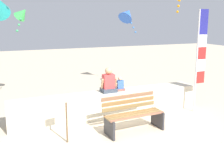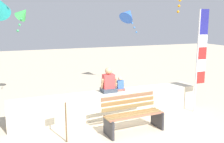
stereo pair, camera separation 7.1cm
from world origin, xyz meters
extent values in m
plane|color=beige|center=(0.00, 0.00, 0.00)|extent=(40.00, 40.00, 0.00)
cube|color=beige|center=(0.00, 1.15, 0.35)|extent=(5.55, 0.64, 0.70)
cube|color=#945D44|center=(0.17, -0.30, 0.45)|extent=(1.50, 0.15, 0.03)
cube|color=olive|center=(0.16, -0.19, 0.45)|extent=(1.50, 0.15, 0.03)
cube|color=olive|center=(0.15, -0.08, 0.45)|extent=(1.50, 0.15, 0.03)
cube|color=olive|center=(0.15, 0.03, 0.45)|extent=(1.50, 0.15, 0.03)
cube|color=olive|center=(0.14, 0.14, 0.57)|extent=(1.50, 0.13, 0.10)
cube|color=olive|center=(0.14, 0.16, 0.70)|extent=(1.50, 0.13, 0.10)
cube|color=#885E44|center=(0.14, 0.19, 0.83)|extent=(1.50, 0.13, 0.10)
cube|color=#2D2D33|center=(-0.53, -0.17, 0.23)|extent=(0.08, 0.53, 0.45)
cube|color=#2D2D33|center=(0.85, -0.10, 0.23)|extent=(0.08, 0.53, 0.45)
cube|color=#353F4C|center=(0.00, 1.19, 0.76)|extent=(0.42, 0.35, 0.12)
cube|color=#D23D3D|center=(0.00, 1.19, 1.02)|extent=(0.33, 0.21, 0.40)
cylinder|color=tan|center=(-0.20, 1.17, 0.97)|extent=(0.07, 0.16, 0.29)
cylinder|color=tan|center=(0.20, 1.17, 0.97)|extent=(0.07, 0.16, 0.29)
sphere|color=tan|center=(0.00, 1.19, 1.32)|extent=(0.20, 0.20, 0.20)
cube|color=brown|center=(0.36, 1.19, 0.74)|extent=(0.25, 0.21, 0.07)
cube|color=#355CA6|center=(0.36, 1.19, 0.89)|extent=(0.19, 0.13, 0.24)
cylinder|color=#DEAE84|center=(0.24, 1.18, 0.86)|extent=(0.04, 0.10, 0.18)
cylinder|color=#DEAE84|center=(0.48, 1.18, 0.86)|extent=(0.04, 0.10, 0.18)
sphere|color=#DEAE84|center=(0.36, 1.19, 1.07)|extent=(0.12, 0.12, 0.12)
cylinder|color=#B7B7BC|center=(2.51, 0.47, 1.52)|extent=(0.05, 0.05, 3.05)
cube|color=red|center=(2.68, 0.47, 1.05)|extent=(0.30, 0.02, 0.36)
cube|color=white|center=(2.68, 0.47, 1.42)|extent=(0.30, 0.02, 0.36)
cube|color=red|center=(2.68, 0.47, 1.78)|extent=(0.30, 0.02, 0.36)
cube|color=white|center=(2.68, 0.47, 2.14)|extent=(0.30, 0.02, 0.36)
cube|color=navy|center=(2.68, 0.47, 2.50)|extent=(0.30, 0.02, 0.36)
cube|color=navy|center=(2.68, 0.47, 2.86)|extent=(0.30, 0.02, 0.36)
cone|color=blue|center=(2.11, 4.34, 2.98)|extent=(0.96, 0.91, 0.76)
sphere|color=#3672C5|center=(2.17, 4.26, 2.80)|extent=(0.08, 0.08, 0.08)
sphere|color=#3672C5|center=(2.22, 4.17, 2.62)|extent=(0.08, 0.08, 0.08)
sphere|color=#3672C5|center=(2.28, 4.09, 2.44)|extent=(0.08, 0.08, 0.08)
sphere|color=#3672C5|center=(2.34, 4.01, 2.26)|extent=(0.08, 0.08, 0.08)
cone|color=green|center=(-2.06, 3.36, 2.95)|extent=(0.64, 0.64, 0.52)
sphere|color=#3BA060|center=(-2.13, 3.29, 2.77)|extent=(0.08, 0.08, 0.08)
sphere|color=#3BA060|center=(-2.20, 3.22, 2.59)|extent=(0.08, 0.08, 0.08)
sphere|color=#3BA060|center=(-2.27, 3.14, 2.41)|extent=(0.08, 0.08, 0.08)
sphere|color=orange|center=(2.61, 1.57, 3.36)|extent=(0.08, 0.08, 0.08)
sphere|color=orange|center=(2.53, 1.50, 3.18)|extent=(0.08, 0.08, 0.08)
sphere|color=orange|center=(2.46, 1.43, 3.00)|extent=(0.08, 0.08, 0.08)
cylinder|color=brown|center=(-1.52, -0.06, 0.47)|extent=(0.04, 0.04, 0.94)
cube|color=beige|center=(-1.52, -0.06, 1.04)|extent=(0.24, 0.05, 0.18)
camera|label=1|loc=(-2.72, -5.53, 2.71)|focal=41.77mm
camera|label=2|loc=(-2.65, -5.56, 2.71)|focal=41.77mm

